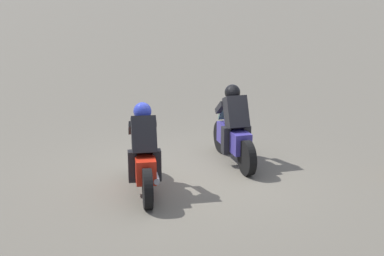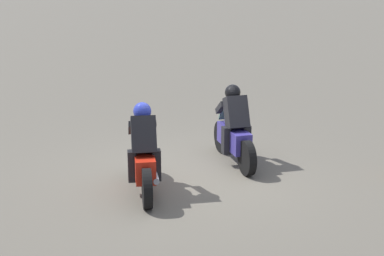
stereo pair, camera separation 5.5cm
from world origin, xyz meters
name	(u,v)px [view 1 (the left image)]	position (x,y,z in m)	size (l,w,h in m)	color
ground_plane	(191,175)	(0.00, 0.00, 0.00)	(120.00, 120.00, 0.00)	#524E43
rider_lane_a	(234,132)	(0.37, -1.02, 0.62)	(2.04, 0.55, 1.51)	black
rider_lane_b	(144,156)	(-0.46, 0.99, 0.62)	(2.03, 0.63, 1.51)	black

